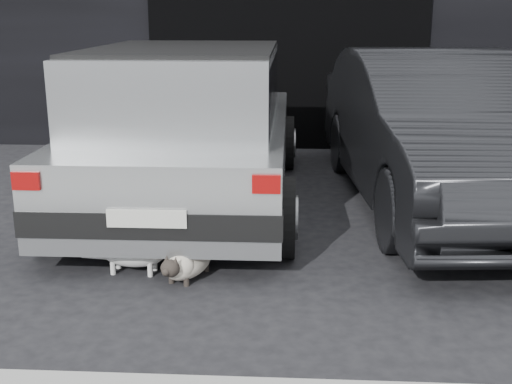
# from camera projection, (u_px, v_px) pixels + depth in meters

# --- Properties ---
(ground) EXTENTS (80.00, 80.00, 0.00)m
(ground) POSITION_uv_depth(u_px,v_px,m) (172.00, 236.00, 5.84)
(ground) COLOR black
(ground) RESTS_ON ground
(garage_opening) EXTENTS (4.00, 0.10, 2.60)m
(garage_opening) POSITION_uv_depth(u_px,v_px,m) (288.00, 60.00, 9.27)
(garage_opening) COLOR black
(garage_opening) RESTS_ON ground
(silver_hatchback) EXTENTS (2.24, 4.47, 1.65)m
(silver_hatchback) POSITION_uv_depth(u_px,v_px,m) (189.00, 120.00, 6.60)
(silver_hatchback) COLOR #AAADAE
(silver_hatchback) RESTS_ON ground
(second_car) EXTENTS (2.10, 4.97, 1.60)m
(second_car) POSITION_uv_depth(u_px,v_px,m) (437.00, 130.00, 6.62)
(second_car) COLOR black
(second_car) RESTS_ON ground
(cat_siamese) EXTENTS (0.43, 0.74, 0.27)m
(cat_siamese) POSITION_uv_depth(u_px,v_px,m) (186.00, 264.00, 4.88)
(cat_siamese) COLOR beige
(cat_siamese) RESTS_ON ground
(cat_white) EXTENTS (0.76, 0.29, 0.35)m
(cat_white) POSITION_uv_depth(u_px,v_px,m) (138.00, 252.00, 5.00)
(cat_white) COLOR silver
(cat_white) RESTS_ON ground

